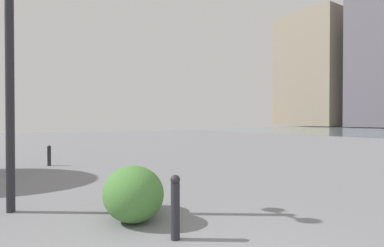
% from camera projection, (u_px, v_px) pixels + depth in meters
% --- Properties ---
extents(building_highrise, '(15.67, 14.69, 27.20)m').
position_uv_depth(building_highrise, '(317.00, 71.00, 77.31)').
color(building_highrise, gray).
rests_on(building_highrise, ground).
extents(lamppost, '(0.98, 0.28, 4.40)m').
position_uv_depth(lamppost, '(9.00, 42.00, 5.23)').
color(lamppost, '#232328').
rests_on(lamppost, ground).
extents(bollard_near, '(0.13, 0.13, 0.86)m').
position_uv_depth(bollard_near, '(175.00, 206.00, 4.06)').
color(bollard_near, '#232328').
rests_on(bollard_near, ground).
extents(bollard_mid, '(0.13, 0.13, 0.70)m').
position_uv_depth(bollard_mid, '(49.00, 155.00, 10.51)').
color(bollard_mid, '#232328').
rests_on(bollard_mid, ground).
extents(shrub_low, '(0.77, 0.69, 0.65)m').
position_uv_depth(shrub_low, '(140.00, 192.00, 5.33)').
color(shrub_low, '#477F38').
rests_on(shrub_low, ground).
extents(shrub_round, '(1.02, 0.92, 0.87)m').
position_uv_depth(shrub_round, '(133.00, 194.00, 4.76)').
color(shrub_round, '#477F38').
rests_on(shrub_round, ground).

